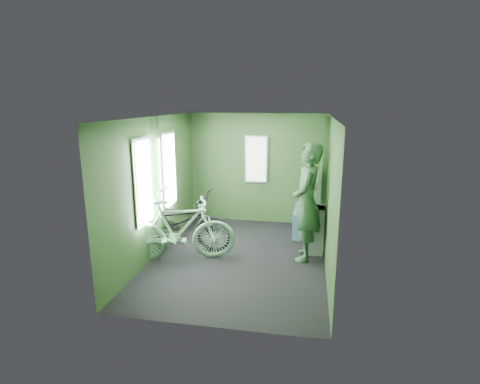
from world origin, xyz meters
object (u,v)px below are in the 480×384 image
object	(u,v)px
passenger	(307,202)
bench_seat	(310,218)
bicycle_black	(179,248)
bicycle_mint	(180,261)
waste_box	(317,230)

from	to	relation	value
passenger	bench_seat	world-z (taller)	passenger
bicycle_black	bicycle_mint	bearing A→B (deg)	-152.92
passenger	waste_box	bearing A→B (deg)	150.38
passenger	waste_box	size ratio (longest dim) A/B	2.36
passenger	bicycle_mint	bearing A→B (deg)	-70.32
bicycle_mint	passenger	size ratio (longest dim) A/B	0.94
waste_box	bench_seat	world-z (taller)	bench_seat
bicycle_mint	bicycle_black	bearing A→B (deg)	6.03
waste_box	bicycle_mint	bearing A→B (deg)	-160.43
bicycle_mint	waste_box	size ratio (longest dim) A/B	2.21
passenger	bench_seat	size ratio (longest dim) A/B	1.83
bicycle_mint	passenger	xyz separation A→B (m)	(1.99, 0.51, 0.96)
bicycle_mint	waste_box	distance (m)	2.34
bicycle_mint	bench_seat	bearing A→B (deg)	-65.80
bicycle_black	bench_seat	bearing A→B (deg)	-56.49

